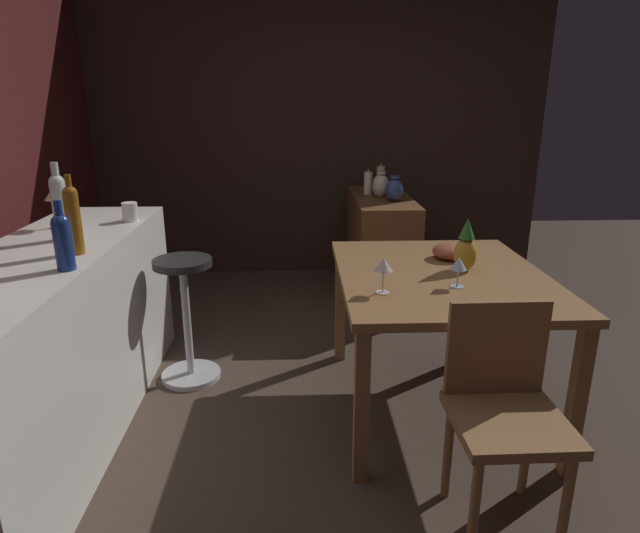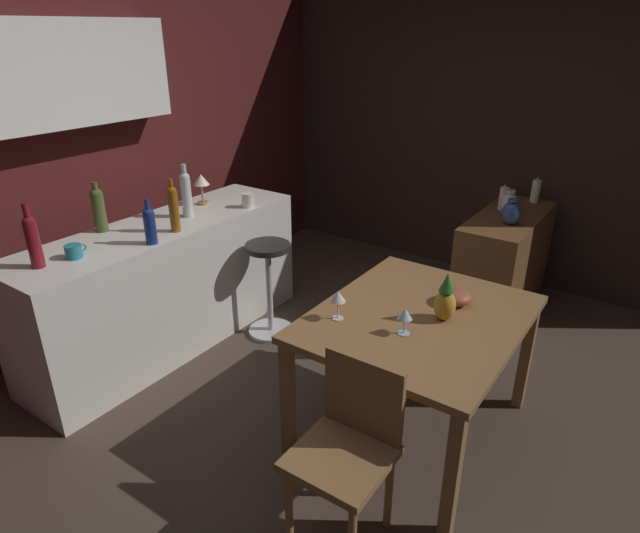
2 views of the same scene
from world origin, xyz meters
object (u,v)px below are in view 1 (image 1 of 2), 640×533
vase_ceramic_blue (394,189)px  wine_glass_left (383,266)px  cup_white (130,212)px  vase_ceramic_ivory (381,185)px  wine_bottle_cobalt (63,239)px  wine_glass_right (459,265)px  bar_stool (187,316)px  pineapple_centerpiece (466,248)px  dining_table (440,288)px  pillar_candle_tall (368,183)px  wine_bottle_clear (60,204)px  sideboard_cabinet (380,247)px  pillar_candle_short (381,177)px  chair_near_window (504,406)px  wine_bottle_amber (74,217)px  fruit_bowl (449,251)px  counter_lamp (57,196)px

vase_ceramic_blue → wine_glass_left: bearing=168.6°
cup_white → vase_ceramic_ivory: size_ratio=0.60×
wine_bottle_cobalt → wine_glass_right: bearing=-83.9°
bar_stool → pineapple_centerpiece: 1.56m
dining_table → wine_glass_left: size_ratio=7.66×
wine_bottle_cobalt → pillar_candle_tall: wine_bottle_cobalt is taller
bar_stool → wine_bottle_clear: bearing=117.6°
sideboard_cabinet → pillar_candle_short: (0.44, -0.05, 0.50)m
dining_table → chair_near_window: chair_near_window is taller
dining_table → wine_glass_right: (-0.21, -0.01, 0.19)m
pillar_candle_tall → vase_ceramic_ivory: pillar_candle_tall is taller
wine_bottle_cobalt → vase_ceramic_ivory: bearing=-37.7°
pillar_candle_short → dining_table: bearing=179.7°
wine_bottle_amber → wine_bottle_clear: size_ratio=0.94×
pineapple_centerpiece → wine_bottle_clear: size_ratio=0.71×
dining_table → cup_white: cup_white is taller
dining_table → wine_glass_right: size_ratio=8.67×
wine_glass_left → fruit_bowl: 0.67m
fruit_bowl → pillar_candle_short: bearing=2.7°
pineapple_centerpiece → cup_white: bearing=75.1°
pillar_candle_tall → vase_ceramic_blue: (-0.32, -0.16, 0.00)m
fruit_bowl → pillar_candle_tall: 1.56m
fruit_bowl → wine_bottle_cobalt: (-0.62, 1.72, 0.25)m
wine_bottle_clear → pillar_candle_short: bearing=-42.4°
wine_bottle_cobalt → pillar_candle_tall: (2.15, -1.48, -0.12)m
chair_near_window → pineapple_centerpiece: 0.88m
dining_table → counter_lamp: 2.02m
wine_bottle_amber → counter_lamp: bearing=29.3°
chair_near_window → counter_lamp: size_ratio=3.70×
counter_lamp → cup_white: bearing=-66.7°
chair_near_window → pineapple_centerpiece: (0.80, -0.07, 0.38)m
pineapple_centerpiece → sideboard_cabinet: bearing=5.7°
sideboard_cabinet → cup_white: (-1.17, 1.58, 0.54)m
sideboard_cabinet → pineapple_centerpiece: bearing=-174.3°
wine_glass_left → vase_ceramic_ivory: size_ratio=0.80×
sideboard_cabinet → cup_white: cup_white is taller
chair_near_window → vase_ceramic_blue: (2.21, 0.04, 0.43)m
chair_near_window → wine_glass_left: size_ratio=5.30×
cup_white → pillar_candle_tall: pillar_candle_tall is taller
sideboard_cabinet → wine_bottle_cobalt: 2.66m
wine_glass_right → vase_ceramic_ivory: 1.85m
wine_glass_left → wine_bottle_clear: 1.55m
cup_white → counter_lamp: size_ratio=0.52×
dining_table → pillar_candle_short: 2.12m
pineapple_centerpiece → bar_stool: bearing=77.5°
vase_ceramic_ivory → wine_bottle_clear: bearing=131.1°
wine_glass_left → wine_bottle_cobalt: bearing=95.0°
wine_bottle_amber → pineapple_centerpiece: bearing=-84.2°
counter_lamp → pillar_candle_short: counter_lamp is taller
sideboard_cabinet → pillar_candle_short: 0.67m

